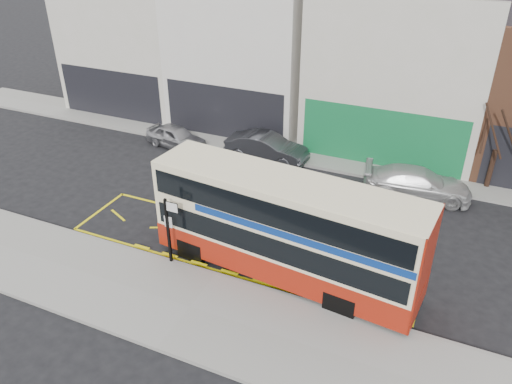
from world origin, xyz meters
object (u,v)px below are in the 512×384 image
at_px(double_decker_bus, 286,228).
at_px(bus_stop_post, 169,225).
at_px(car_silver, 176,137).
at_px(car_white, 417,183).
at_px(car_grey, 266,148).
at_px(street_tree_right, 505,115).
at_px(street_tree_left, 106,51).

relative_size(double_decker_bus, bus_stop_post, 3.66).
bearing_deg(double_decker_bus, car_silver, 145.94).
bearing_deg(car_white, car_grey, 75.22).
bearing_deg(street_tree_right, bus_stop_post, -133.55).
bearing_deg(car_white, car_silver, 79.52).
distance_m(car_silver, car_white, 13.31).
bearing_deg(double_decker_bus, street_tree_left, 151.15).
height_order(car_grey, car_white, car_grey).
distance_m(car_white, street_tree_left, 21.05).
bearing_deg(car_silver, bus_stop_post, -138.20).
height_order(car_white, street_tree_right, street_tree_right).
height_order(car_grey, street_tree_left, street_tree_left).
bearing_deg(street_tree_right, double_decker_bus, -123.30).
xyz_separation_m(car_grey, street_tree_right, (10.99, 1.45, 3.05)).
xyz_separation_m(car_silver, car_white, (13.31, -0.27, 0.08)).
bearing_deg(street_tree_right, car_white, -143.86).
bearing_deg(street_tree_left, car_silver, -26.40).
bearing_deg(street_tree_left, bus_stop_post, -45.22).
bearing_deg(bus_stop_post, car_silver, 121.51).
bearing_deg(car_white, bus_stop_post, 130.38).
relative_size(double_decker_bus, street_tree_right, 1.81).
height_order(car_grey, street_tree_right, street_tree_right).
height_order(double_decker_bus, car_silver, double_decker_bus).
xyz_separation_m(double_decker_bus, car_silver, (-9.72, 8.13, -1.44)).
height_order(bus_stop_post, car_grey, bus_stop_post).
xyz_separation_m(bus_stop_post, car_white, (7.68, 9.05, -1.10)).
bearing_deg(car_white, street_tree_right, -63.17).
height_order(bus_stop_post, car_white, bus_stop_post).
height_order(double_decker_bus, street_tree_left, street_tree_left).
distance_m(street_tree_left, street_tree_right, 23.54).
relative_size(car_white, street_tree_left, 0.86).
distance_m(double_decker_bus, bus_stop_post, 4.28).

